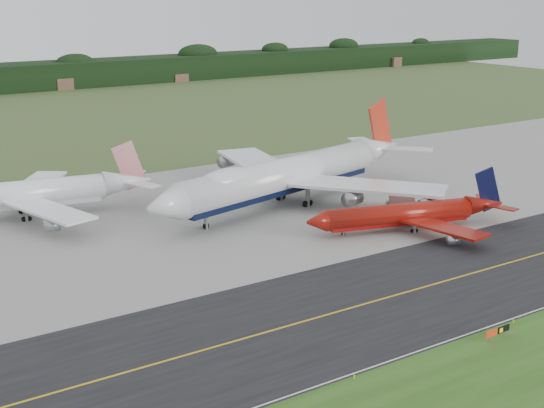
{
  "coord_description": "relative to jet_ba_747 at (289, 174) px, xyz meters",
  "views": [
    {
      "loc": [
        -79.25,
        -83.08,
        44.87
      ],
      "look_at": [
        -10.07,
        22.0,
        9.17
      ],
      "focal_mm": 50.0,
      "sensor_mm": 36.0,
      "label": 1
    }
  ],
  "objects": [
    {
      "name": "ground",
      "position": [
        -10.56,
        -46.69,
        -6.68
      ],
      "size": [
        600.0,
        600.0,
        0.0
      ],
      "primitive_type": "plane",
      "color": "#425327",
      "rests_on": "ground"
    },
    {
      "name": "taxiway",
      "position": [
        -10.56,
        -50.69,
        -6.67
      ],
      "size": [
        400.0,
        32.0,
        0.02
      ],
      "primitive_type": "cube",
      "color": "black",
      "rests_on": "ground"
    },
    {
      "name": "apron",
      "position": [
        -10.56,
        4.31,
        -6.68
      ],
      "size": [
        400.0,
        78.0,
        0.01
      ],
      "primitive_type": "cube",
      "color": "gray",
      "rests_on": "ground"
    },
    {
      "name": "taxiway_centreline",
      "position": [
        -10.56,
        -50.69,
        -6.65
      ],
      "size": [
        400.0,
        0.4,
        0.0
      ],
      "primitive_type": "cube",
      "color": "gold",
      "rests_on": "taxiway"
    },
    {
      "name": "taxiway_edge_line",
      "position": [
        -10.56,
        -66.19,
        -6.65
      ],
      "size": [
        400.0,
        0.25,
        0.0
      ],
      "primitive_type": "cube",
      "color": "silver",
      "rests_on": "taxiway"
    },
    {
      "name": "jet_ba_747",
      "position": [
        0.0,
        0.0,
        0.0
      ],
      "size": [
        77.34,
        62.93,
        19.64
      ],
      "color": "silver",
      "rests_on": "ground"
    },
    {
      "name": "jet_red_737",
      "position": [
        9.42,
        -27.33,
        -3.57
      ],
      "size": [
        41.08,
        32.75,
        11.27
      ],
      "color": "maroon",
      "rests_on": "ground"
    },
    {
      "name": "jet_star_tail",
      "position": [
        -50.74,
        21.8,
        -1.94
      ],
      "size": [
        53.82,
        44.45,
        14.24
      ],
      "color": "white",
      "rests_on": "ground"
    },
    {
      "name": "taxiway_sign",
      "position": [
        -14.03,
        -69.31,
        -5.59
      ],
      "size": [
        4.65,
        0.32,
        1.55
      ],
      "color": "slate",
      "rests_on": "ground"
    },
    {
      "name": "edge_marker_left",
      "position": [
        -36.82,
        -67.19,
        -6.43
      ],
      "size": [
        0.16,
        0.16,
        0.5
      ],
      "primitive_type": "cylinder",
      "color": "yellow",
      "rests_on": "ground"
    },
    {
      "name": "edge_marker_center",
      "position": [
        -8.21,
        -67.19,
        -6.43
      ],
      "size": [
        0.16,
        0.16,
        0.5
      ],
      "primitive_type": "cylinder",
      "color": "yellow",
      "rests_on": "ground"
    }
  ]
}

